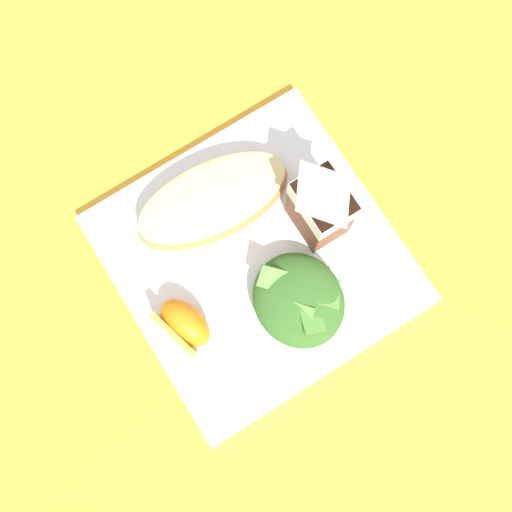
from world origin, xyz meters
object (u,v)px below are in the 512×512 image
Objects in this scene: orange_wedge_front at (184,324)px; white_plate at (256,259)px; cheesy_pizza_bread at (213,201)px; green_salad_pile at (299,300)px; milk_carton at (320,203)px.

white_plate is at bearing 102.66° from orange_wedge_front.
cheesy_pizza_bread is 0.14m from green_salad_pile.
white_plate is 4.16× the size of orange_wedge_front.
orange_wedge_front is at bearing -77.34° from white_plate.
green_salad_pile reaches higher than cheesy_pizza_bread.
cheesy_pizza_bread is 1.61× the size of milk_carton.
milk_carton is (0.07, 0.08, 0.04)m from cheesy_pizza_bread.
cheesy_pizza_bread is at bearing -171.94° from green_salad_pile.
milk_carton is 1.64× the size of orange_wedge_front.
white_plate is 2.55× the size of milk_carton.
green_salad_pile is at bearing -44.31° from milk_carton.
milk_carton reaches higher than white_plate.
milk_carton reaches higher than green_salad_pile.
green_salad_pile is at bearing 10.08° from white_plate.
green_salad_pile is 1.49× the size of orange_wedge_front.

